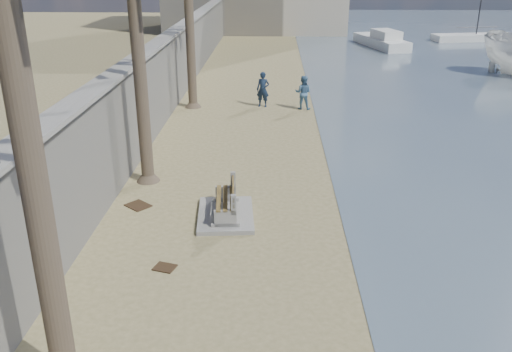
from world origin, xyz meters
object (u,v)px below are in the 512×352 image
object	(u,v)px
bench_far	(225,204)
yacht_far	(381,43)
person_a	(263,87)
sailboat_west	(476,37)
person_b	(303,91)

from	to	relation	value
bench_far	yacht_far	xyz separation A→B (m)	(10.43, 33.03, -0.08)
bench_far	person_a	distance (m)	12.79
bench_far	person_a	size ratio (longest dim) A/B	1.22
bench_far	sailboat_west	size ratio (longest dim) A/B	0.23
person_a	person_b	distance (m)	2.06
bench_far	sailboat_west	world-z (taller)	sailboat_west
sailboat_west	yacht_far	bearing A→B (deg)	-156.93
person_a	sailboat_west	xyz separation A→B (m)	(18.97, 24.25, -0.69)
person_a	sailboat_west	bearing A→B (deg)	64.48
yacht_far	person_a	bearing A→B (deg)	139.96
person_a	yacht_far	distance (m)	22.45
person_a	person_b	bearing A→B (deg)	0.37
person_a	person_b	world-z (taller)	person_a
person_a	sailboat_west	world-z (taller)	sailboat_west
person_a	sailboat_west	distance (m)	30.80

